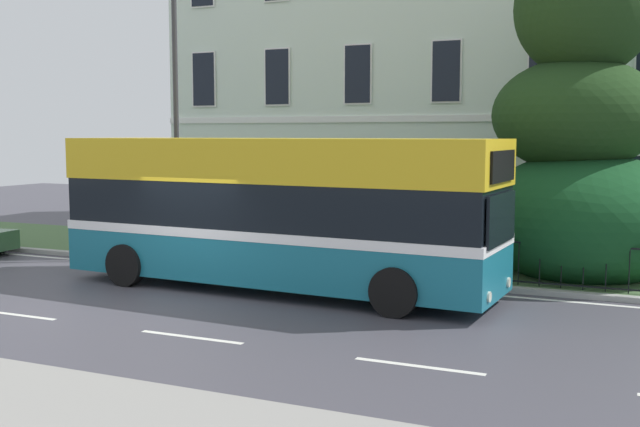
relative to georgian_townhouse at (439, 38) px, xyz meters
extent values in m
cube|color=#43414A|center=(-1.92, -14.25, -6.83)|extent=(60.00, 56.00, 0.06)
cube|color=silver|center=(-1.92, -10.60, -6.80)|extent=(54.00, 0.14, 0.01)
cube|color=silver|center=(-3.92, -16.05, -6.80)|extent=(2.00, 0.12, 0.01)
cube|color=silver|center=(0.08, -16.05, -6.80)|extent=(2.00, 0.12, 0.01)
cube|color=silver|center=(4.08, -16.05, -6.80)|extent=(2.00, 0.12, 0.01)
cube|color=#9E9E99|center=(-1.92, -10.13, -6.74)|extent=(57.00, 0.24, 0.12)
cube|color=#48683D|center=(-1.92, -7.75, -6.74)|extent=(57.00, 4.51, 0.12)
cube|color=silver|center=(0.00, 0.01, -1.26)|extent=(16.86, 8.63, 10.83)
cube|color=white|center=(0.00, -4.34, -2.90)|extent=(16.86, 0.06, 0.20)
cube|color=#2D333D|center=(0.00, -4.35, -5.58)|extent=(1.10, 0.06, 2.20)
cube|color=white|center=(-7.03, -4.35, -4.85)|extent=(0.93, 0.04, 1.87)
cube|color=black|center=(-7.03, -4.37, -4.85)|extent=(0.83, 0.03, 1.77)
cube|color=white|center=(-4.22, -4.35, -4.85)|extent=(0.93, 0.04, 1.87)
cube|color=black|center=(-4.22, -4.37, -4.85)|extent=(0.83, 0.03, 1.77)
cube|color=white|center=(-1.41, -4.35, -4.85)|extent=(0.93, 0.04, 1.87)
cube|color=black|center=(-1.41, -4.37, -4.85)|extent=(0.83, 0.03, 1.77)
cube|color=white|center=(1.41, -4.35, -4.85)|extent=(0.93, 0.04, 1.87)
cube|color=black|center=(1.41, -4.37, -4.85)|extent=(0.83, 0.03, 1.77)
cube|color=white|center=(4.22, -4.35, -4.85)|extent=(0.93, 0.04, 1.87)
cube|color=black|center=(4.22, -4.37, -4.85)|extent=(0.83, 0.03, 1.77)
cube|color=white|center=(-7.03, -4.35, -1.51)|extent=(0.93, 0.04, 1.87)
cube|color=black|center=(-7.03, -4.37, -1.51)|extent=(0.83, 0.03, 1.77)
cube|color=white|center=(-4.22, -4.35, -1.51)|extent=(0.93, 0.04, 1.87)
cube|color=black|center=(-4.22, -4.37, -1.51)|extent=(0.83, 0.03, 1.77)
cube|color=white|center=(-1.41, -4.35, -1.51)|extent=(0.93, 0.04, 1.87)
cube|color=black|center=(-1.41, -4.37, -1.51)|extent=(0.83, 0.03, 1.77)
cube|color=white|center=(1.41, -4.35, -1.51)|extent=(0.93, 0.04, 1.87)
cube|color=black|center=(1.41, -4.37, -1.51)|extent=(0.83, 0.03, 1.77)
cube|color=white|center=(4.22, -4.35, -1.51)|extent=(0.93, 0.04, 1.87)
cube|color=black|center=(4.22, -4.37, -1.51)|extent=(0.83, 0.03, 1.77)
cube|color=black|center=(0.00, -9.85, -5.73)|extent=(14.46, 0.04, 0.04)
cube|color=black|center=(0.00, -9.85, -6.60)|extent=(14.46, 0.04, 0.04)
cylinder|color=black|center=(-7.23, -9.85, -6.20)|extent=(0.02, 0.02, 0.95)
cylinder|color=black|center=(-6.78, -9.85, -6.20)|extent=(0.02, 0.02, 0.95)
cylinder|color=black|center=(-6.33, -9.85, -6.20)|extent=(0.02, 0.02, 0.95)
cylinder|color=black|center=(-5.88, -9.85, -6.20)|extent=(0.02, 0.02, 0.95)
cylinder|color=black|center=(-5.42, -9.85, -6.20)|extent=(0.02, 0.02, 0.95)
cylinder|color=black|center=(-4.97, -9.85, -6.20)|extent=(0.02, 0.02, 0.95)
cylinder|color=black|center=(-4.52, -9.85, -6.20)|extent=(0.02, 0.02, 0.95)
cylinder|color=black|center=(-4.07, -9.85, -6.20)|extent=(0.02, 0.02, 0.95)
cylinder|color=black|center=(-3.62, -9.85, -6.20)|extent=(0.02, 0.02, 0.95)
cylinder|color=black|center=(-3.16, -9.85, -6.20)|extent=(0.02, 0.02, 0.95)
cylinder|color=black|center=(-2.71, -9.85, -6.20)|extent=(0.02, 0.02, 0.95)
cylinder|color=black|center=(-2.26, -9.85, -6.20)|extent=(0.02, 0.02, 0.95)
cylinder|color=black|center=(-1.81, -9.85, -6.20)|extent=(0.02, 0.02, 0.95)
cylinder|color=black|center=(-1.36, -9.85, -6.20)|extent=(0.02, 0.02, 0.95)
cylinder|color=black|center=(-0.90, -9.85, -6.20)|extent=(0.02, 0.02, 0.95)
cylinder|color=black|center=(-0.45, -9.85, -6.20)|extent=(0.02, 0.02, 0.95)
cylinder|color=black|center=(0.00, -9.85, -6.20)|extent=(0.02, 0.02, 0.95)
cylinder|color=black|center=(0.45, -9.85, -6.20)|extent=(0.02, 0.02, 0.95)
cylinder|color=black|center=(0.90, -9.85, -6.20)|extent=(0.02, 0.02, 0.95)
cylinder|color=black|center=(1.36, -9.85, -6.20)|extent=(0.02, 0.02, 0.95)
cylinder|color=black|center=(1.81, -9.85, -6.20)|extent=(0.02, 0.02, 0.95)
cylinder|color=black|center=(2.26, -9.85, -6.20)|extent=(0.02, 0.02, 0.95)
cylinder|color=black|center=(2.71, -9.85, -6.20)|extent=(0.02, 0.02, 0.95)
cylinder|color=black|center=(3.16, -9.85, -6.20)|extent=(0.02, 0.02, 0.95)
cylinder|color=black|center=(3.62, -9.85, -6.20)|extent=(0.02, 0.02, 0.95)
cylinder|color=black|center=(4.07, -9.85, -6.20)|extent=(0.02, 0.02, 0.95)
cylinder|color=black|center=(4.52, -9.85, -6.20)|extent=(0.02, 0.02, 0.95)
cylinder|color=black|center=(4.97, -9.85, -6.20)|extent=(0.02, 0.02, 0.95)
cylinder|color=black|center=(5.42, -9.85, -6.20)|extent=(0.02, 0.02, 0.95)
cylinder|color=black|center=(5.88, -9.85, -6.20)|extent=(0.02, 0.02, 0.95)
cylinder|color=black|center=(6.33, -9.85, -6.20)|extent=(0.02, 0.02, 0.95)
cylinder|color=black|center=(6.78, -9.85, -6.20)|extent=(0.02, 0.02, 0.95)
cylinder|color=#423328|center=(5.64, -7.65, -5.76)|extent=(0.43, 0.43, 1.83)
ellipsoid|color=#13411E|center=(5.67, -7.69, -5.40)|extent=(5.01, 5.01, 3.24)
ellipsoid|color=#1C3816|center=(5.40, -7.59, -2.91)|extent=(3.93, 3.93, 2.72)
ellipsoid|color=#1C3616|center=(5.52, -7.63, -0.43)|extent=(3.25, 3.25, 3.29)
cube|color=#17667C|center=(-0.40, -11.97, -5.98)|extent=(10.00, 2.93, 1.11)
cube|color=white|center=(-0.40, -11.97, -5.47)|extent=(10.02, 2.95, 0.20)
cube|color=black|center=(-0.40, -11.97, -4.91)|extent=(9.91, 2.88, 1.05)
cube|color=gold|center=(-0.40, -11.97, -3.92)|extent=(10.00, 2.93, 0.92)
cube|color=black|center=(4.55, -12.25, -4.96)|extent=(0.17, 2.01, 0.96)
cube|color=black|center=(4.55, -12.25, -3.97)|extent=(0.15, 1.72, 0.59)
cylinder|color=silver|center=(4.59, -11.48, -6.32)|extent=(0.05, 0.20, 0.20)
cylinder|color=silver|center=(4.51, -13.01, -6.32)|extent=(0.05, 0.20, 0.20)
cylinder|color=black|center=(2.92, -11.01, -6.32)|extent=(0.98, 0.35, 0.96)
cylinder|color=black|center=(2.79, -13.30, -6.32)|extent=(0.98, 0.35, 0.96)
cylinder|color=black|center=(-3.59, -10.65, -6.32)|extent=(0.98, 0.35, 0.96)
cylinder|color=black|center=(-3.72, -12.94, -6.32)|extent=(0.98, 0.35, 0.96)
cylinder|color=black|center=(-10.14, -10.50, -6.50)|extent=(0.61, 0.23, 0.60)
cylinder|color=#333338|center=(-4.70, -9.42, -2.97)|extent=(0.14, 0.14, 7.41)
cylinder|color=#23472D|center=(-2.56, -9.32, -6.21)|extent=(0.55, 0.55, 0.93)
ellipsoid|color=black|center=(-2.56, -9.32, -5.65)|extent=(0.57, 0.57, 0.19)
camera|label=1|loc=(7.14, -26.64, -3.36)|focal=42.44mm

